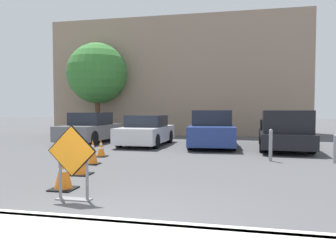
% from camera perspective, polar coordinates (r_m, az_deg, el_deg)
% --- Properties ---
extents(ground_plane, '(96.00, 96.00, 0.00)m').
position_cam_1_polar(ground_plane, '(14.34, 4.64, -3.70)').
color(ground_plane, '#4C4C4F').
extents(curb_lip, '(24.29, 0.20, 0.14)m').
position_cam_1_polar(curb_lip, '(4.77, -11.62, -16.33)').
color(curb_lip, beige).
rests_on(curb_lip, ground_plane).
extents(road_closed_sign, '(0.93, 0.20, 1.36)m').
position_cam_1_polar(road_closed_sign, '(6.14, -16.35, -5.53)').
color(road_closed_sign, black).
rests_on(road_closed_sign, ground_plane).
extents(traffic_cone_nearest, '(0.49, 0.49, 0.80)m').
position_cam_1_polar(traffic_cone_nearest, '(7.07, -17.78, -7.39)').
color(traffic_cone_nearest, black).
rests_on(traffic_cone_nearest, ground_plane).
extents(traffic_cone_second, '(0.49, 0.49, 0.68)m').
position_cam_1_polar(traffic_cone_second, '(8.55, -14.91, -6.02)').
color(traffic_cone_second, black).
rests_on(traffic_cone_second, ground_plane).
extents(traffic_cone_third, '(0.38, 0.38, 0.74)m').
position_cam_1_polar(traffic_cone_third, '(10.06, -12.96, -4.48)').
color(traffic_cone_third, black).
rests_on(traffic_cone_third, ground_plane).
extents(traffic_cone_fourth, '(0.40, 0.40, 0.60)m').
position_cam_1_polar(traffic_cone_fourth, '(11.63, -11.59, -3.84)').
color(traffic_cone_fourth, black).
rests_on(traffic_cone_fourth, ground_plane).
extents(parked_car_nearest, '(1.93, 4.11, 1.50)m').
position_cam_1_polar(parked_car_nearest, '(16.68, -13.39, -0.47)').
color(parked_car_nearest, slate).
rests_on(parked_car_nearest, ground_plane).
extents(parked_car_second, '(1.93, 4.05, 1.38)m').
position_cam_1_polar(parked_car_second, '(15.15, -3.82, -0.91)').
color(parked_car_second, silver).
rests_on(parked_car_second, ground_plane).
extents(parked_car_third, '(2.16, 4.49, 1.61)m').
position_cam_1_polar(parked_car_third, '(14.65, 7.66, -0.70)').
color(parked_car_third, navy).
rests_on(parked_car_third, ground_plane).
extents(pickup_truck, '(2.21, 5.50, 1.61)m').
position_cam_1_polar(pickup_truck, '(14.34, 19.60, -0.94)').
color(pickup_truck, black).
rests_on(pickup_truck, ground_plane).
extents(bollard_nearest, '(0.12, 0.12, 1.02)m').
position_cam_1_polar(bollard_nearest, '(10.91, 17.44, -3.04)').
color(bollard_nearest, gray).
rests_on(bollard_nearest, ground_plane).
extents(bollard_second, '(0.12, 0.12, 0.88)m').
position_cam_1_polar(bollard_second, '(11.26, 27.10, -3.42)').
color(bollard_second, gray).
rests_on(bollard_second, ground_plane).
extents(building_facade_backdrop, '(16.74, 5.00, 7.58)m').
position_cam_1_polar(building_facade_backdrop, '(23.33, 2.11, 8.15)').
color(building_facade_backdrop, gray).
rests_on(building_facade_backdrop, ground_plane).
extents(street_tree_behind_lot, '(3.81, 3.81, 5.86)m').
position_cam_1_polar(street_tree_behind_lot, '(21.52, -12.22, 8.93)').
color(street_tree_behind_lot, '#513823').
rests_on(street_tree_behind_lot, ground_plane).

